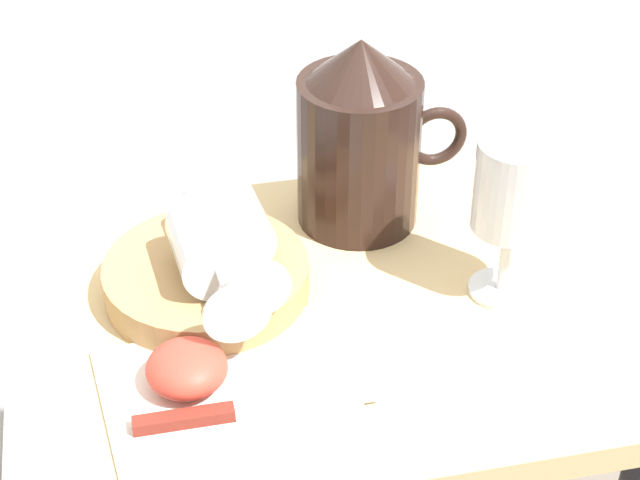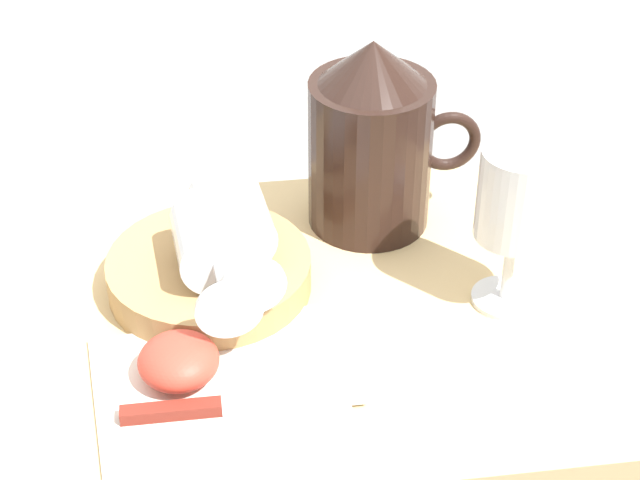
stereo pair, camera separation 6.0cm
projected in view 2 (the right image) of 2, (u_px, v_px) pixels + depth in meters
table at (320, 366)px, 1.06m from camera, size 0.58×0.45×0.72m
linen_napkin at (219, 390)px, 0.92m from camera, size 0.23×0.20×0.00m
basket_tray at (209, 273)px, 1.03m from camera, size 0.20×0.20×0.03m
pitcher at (371, 151)px, 1.08m from camera, size 0.18×0.13×0.21m
wine_glass_upright at (517, 202)px, 0.95m from camera, size 0.07×0.07×0.17m
wine_glass_tipped_near at (213, 244)px, 0.98m from camera, size 0.08×0.15×0.07m
wine_glass_tipped_far at (233, 222)px, 1.00m from camera, size 0.08×0.16×0.07m
apple_half_left at (179, 361)px, 0.92m from camera, size 0.07×0.07×0.04m
knife at (207, 409)px, 0.89m from camera, size 0.21×0.02×0.01m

